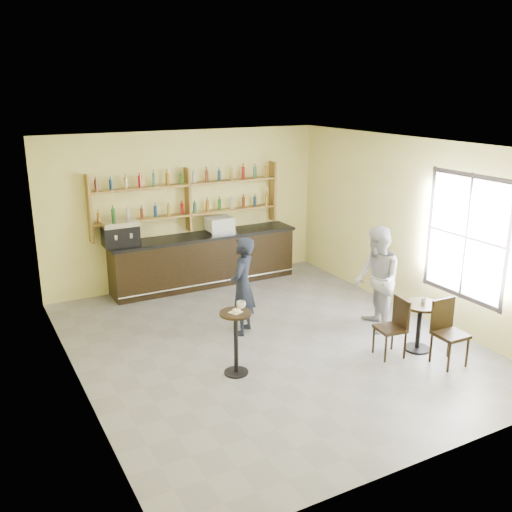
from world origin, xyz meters
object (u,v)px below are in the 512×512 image
bar_counter (204,260)px  espresso_machine (120,233)px  man_main (243,286)px  chair_west (390,328)px  pedestal_table (236,343)px  chair_south (451,334)px  cafe_table (419,327)px  pastry_case (219,225)px  patron_second (377,280)px

bar_counter → espresso_machine: size_ratio=5.95×
man_main → chair_west: man_main is taller
pedestal_table → chair_south: (2.95, -1.27, 0.02)m
pedestal_table → cafe_table: pedestal_table is taller
pastry_case → man_main: (-0.77, -2.58, -0.41)m
espresso_machine → man_main: 2.94m
pastry_case → pedestal_table: (-1.52, -3.82, -0.77)m
espresso_machine → cafe_table: size_ratio=0.86×
espresso_machine → patron_second: 4.91m
espresso_machine → man_main: bearing=-61.0°
pastry_case → cafe_table: pastry_case is taller
cafe_table → man_main: bearing=138.4°
chair_south → chair_west: bearing=133.8°
chair_west → espresso_machine: bearing=-138.6°
man_main → chair_south: bearing=86.6°
bar_counter → chair_west: (1.19, -4.44, -0.07)m
pastry_case → man_main: bearing=-104.1°
pastry_case → man_main: 2.73m
man_main → bar_counter: bearing=-143.7°
bar_counter → cafe_table: bearing=-68.8°
cafe_table → espresso_machine: bearing=127.8°
man_main → patron_second: size_ratio=0.93×
bar_counter → man_main: size_ratio=2.39×
pastry_case → patron_second: size_ratio=0.30×
bar_counter → cafe_table: 4.82m
pedestal_table → patron_second: size_ratio=0.53×
pedestal_table → chair_west: pedestal_table is taller
pastry_case → chair_south: 5.34m
bar_counter → pedestal_table: bearing=-106.8°
chair_south → patron_second: patron_second is taller
bar_counter → pastry_case: bearing=0.0°
chair_south → patron_second: 1.62m
chair_west → bar_counter: bearing=-156.9°
espresso_machine → pastry_case: (2.10, 0.00, -0.08)m
man_main → patron_second: (2.07, -0.95, 0.07)m
cafe_table → patron_second: patron_second is taller
cafe_table → chair_south: bearing=-85.2°
bar_counter → chair_south: bearing=-70.6°
patron_second → espresso_machine: bearing=-115.4°
pedestal_table → patron_second: patron_second is taller
man_main → chair_west: bearing=86.1°
man_main → chair_west: (1.61, -1.86, -0.37)m
chair_west → pedestal_table: bearing=-96.8°
espresso_machine → pastry_case: 2.10m
bar_counter → patron_second: patron_second is taller
man_main → chair_south: size_ratio=1.68×
pastry_case → cafe_table: 4.78m
pedestal_table → chair_west: (2.35, -0.62, -0.01)m
bar_counter → cafe_table: (1.74, -4.49, -0.15)m
espresso_machine → chair_south: (3.53, -5.09, -0.83)m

